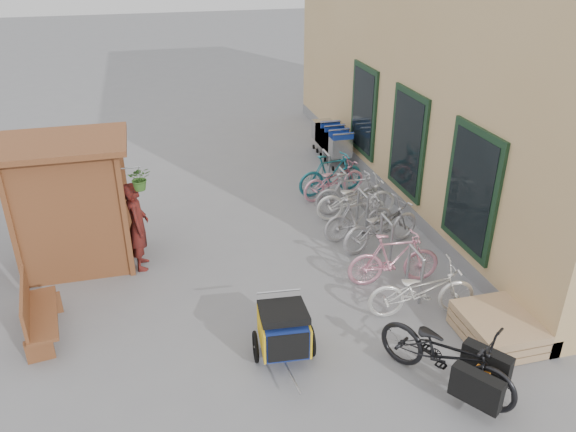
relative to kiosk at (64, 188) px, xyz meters
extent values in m
plane|color=gray|center=(3.28, -2.47, -1.55)|extent=(80.00, 80.00, 0.00)
cube|color=tan|center=(9.78, 2.03, 1.95)|extent=(6.00, 13.00, 7.00)
cube|color=gray|center=(6.86, 2.03, -1.40)|extent=(0.18, 13.00, 0.30)
cube|color=#15301C|center=(6.75, -1.97, 0.05)|extent=(0.06, 1.50, 2.20)
cube|color=black|center=(6.72, -1.97, 0.05)|extent=(0.02, 1.25, 1.95)
cube|color=#15301C|center=(6.75, 0.53, 0.05)|extent=(0.06, 1.50, 2.20)
cube|color=black|center=(6.72, 0.53, 0.05)|extent=(0.02, 1.25, 1.95)
cube|color=#15301C|center=(6.75, 3.03, 0.05)|extent=(0.06, 1.50, 2.20)
cube|color=black|center=(6.72, 3.03, 0.05)|extent=(0.02, 1.25, 1.95)
cube|color=brown|center=(-0.82, -0.62, -0.40)|extent=(0.09, 0.09, 2.30)
cube|color=brown|center=(0.98, -0.62, -0.40)|extent=(0.09, 0.09, 2.30)
cube|color=brown|center=(-0.82, 0.68, -0.40)|extent=(0.09, 0.09, 2.30)
cube|color=brown|center=(0.98, 0.68, -0.40)|extent=(0.09, 0.09, 2.30)
cube|color=brown|center=(-0.79, 0.03, -0.40)|extent=(0.05, 1.30, 2.30)
cube|color=brown|center=(0.08, -0.59, -0.40)|extent=(1.80, 0.05, 2.30)
cube|color=brown|center=(0.08, 0.65, -0.40)|extent=(1.80, 0.05, 2.30)
cube|color=brown|center=(0.08, 0.03, 0.80)|extent=(2.15, 1.65, 0.10)
cube|color=brown|center=(-0.12, 0.03, -0.65)|extent=(1.30, 1.15, 0.04)
cube|color=brown|center=(-0.12, 0.03, -0.05)|extent=(1.30, 1.15, 0.04)
cylinder|color=#A5A8AD|center=(1.16, -0.62, 0.50)|extent=(0.36, 0.02, 0.02)
imported|color=#356222|center=(1.31, -0.62, 0.30)|extent=(0.38, 0.33, 0.42)
cylinder|color=#A5A8AD|center=(5.58, -2.72, -1.13)|extent=(0.05, 0.05, 0.84)
cylinder|color=#A5A8AD|center=(5.58, -2.22, -1.13)|extent=(0.05, 0.05, 0.84)
cylinder|color=#A5A8AD|center=(5.58, -2.47, -0.71)|extent=(0.05, 0.50, 0.05)
cylinder|color=#A5A8AD|center=(5.58, -1.52, -1.13)|extent=(0.05, 0.05, 0.84)
cylinder|color=#A5A8AD|center=(5.58, -1.02, -1.13)|extent=(0.05, 0.05, 0.84)
cylinder|color=#A5A8AD|center=(5.58, -1.27, -0.71)|extent=(0.05, 0.50, 0.05)
cylinder|color=#A5A8AD|center=(5.58, -0.32, -1.13)|extent=(0.05, 0.05, 0.84)
cylinder|color=#A5A8AD|center=(5.58, 0.18, -1.13)|extent=(0.05, 0.05, 0.84)
cylinder|color=#A5A8AD|center=(5.58, -0.07, -0.71)|extent=(0.05, 0.50, 0.05)
cylinder|color=#A5A8AD|center=(5.58, 0.88, -1.13)|extent=(0.05, 0.05, 0.84)
cylinder|color=#A5A8AD|center=(5.58, 1.38, -1.13)|extent=(0.05, 0.05, 0.84)
cylinder|color=#A5A8AD|center=(5.58, 1.13, -0.71)|extent=(0.05, 0.50, 0.05)
cylinder|color=#A5A8AD|center=(5.58, 2.08, -1.13)|extent=(0.05, 0.05, 0.84)
cylinder|color=#A5A8AD|center=(5.58, 2.58, -1.13)|extent=(0.05, 0.05, 0.84)
cylinder|color=#A5A8AD|center=(5.58, 2.33, -0.71)|extent=(0.05, 0.50, 0.05)
cube|color=tan|center=(6.28, -3.87, -1.48)|extent=(1.00, 1.20, 0.12)
cube|color=tan|center=(6.28, -3.87, -1.34)|extent=(1.00, 1.20, 0.12)
cube|color=tan|center=(6.28, -3.87, -1.20)|extent=(1.00, 1.20, 0.12)
cube|color=brown|center=(-0.32, -2.07, -1.15)|extent=(0.62, 1.47, 0.06)
cube|color=brown|center=(-0.51, -2.07, -0.89)|extent=(0.24, 1.42, 0.47)
cube|color=brown|center=(-0.32, -2.64, -1.36)|extent=(0.38, 0.11, 0.38)
cube|color=brown|center=(-0.32, -1.50, -1.36)|extent=(0.38, 0.11, 0.38)
cube|color=silver|center=(6.28, 3.54, -0.96)|extent=(0.54, 0.84, 0.51)
cube|color=#1A3AA9|center=(6.28, 3.11, -0.61)|extent=(0.54, 0.04, 0.18)
cylinder|color=silver|center=(6.28, 3.08, -0.54)|extent=(0.57, 0.04, 0.04)
cylinder|color=black|center=(6.06, 3.19, -1.49)|extent=(0.04, 0.12, 0.12)
cube|color=silver|center=(6.28, 3.88, -0.96)|extent=(0.54, 0.84, 0.51)
cube|color=#1A3AA9|center=(6.28, 3.46, -0.61)|extent=(0.54, 0.04, 0.18)
cylinder|color=silver|center=(6.28, 3.43, -0.54)|extent=(0.57, 0.04, 0.04)
cylinder|color=black|center=(6.06, 3.54, -1.49)|extent=(0.04, 0.12, 0.12)
cube|color=silver|center=(6.28, 4.23, -0.96)|extent=(0.54, 0.84, 0.51)
cube|color=#1A3AA9|center=(6.28, 3.80, -0.61)|extent=(0.54, 0.04, 0.18)
cylinder|color=silver|center=(6.28, 3.78, -0.54)|extent=(0.57, 0.04, 0.04)
cylinder|color=black|center=(6.06, 3.88, -1.49)|extent=(0.04, 0.12, 0.12)
cube|color=silver|center=(6.28, 4.58, -0.96)|extent=(0.54, 0.84, 0.51)
cube|color=#1A3AA9|center=(6.28, 4.15, -0.61)|extent=(0.54, 0.04, 0.18)
cylinder|color=silver|center=(6.28, 4.12, -0.54)|extent=(0.57, 0.04, 0.04)
cylinder|color=black|center=(6.06, 4.23, -1.49)|extent=(0.04, 0.12, 0.12)
cube|color=navy|center=(3.08, -3.42, -1.09)|extent=(0.67, 0.85, 0.47)
cube|color=yellow|center=(2.76, -3.39, -1.09)|extent=(0.10, 0.80, 0.47)
cube|color=yellow|center=(3.40, -3.44, -1.09)|extent=(0.10, 0.80, 0.47)
cube|color=black|center=(3.05, -3.83, -1.07)|extent=(0.57, 0.08, 0.43)
cube|color=black|center=(3.09, -3.37, -0.81)|extent=(0.72, 0.82, 0.23)
torus|color=black|center=(2.67, -3.38, -1.34)|extent=(0.09, 0.47, 0.46)
torus|color=black|center=(3.49, -3.45, -1.34)|extent=(0.09, 0.47, 0.46)
cylinder|color=#B7B7BC|center=(3.02, -4.09, -1.34)|extent=(0.09, 0.68, 0.03)
cylinder|color=#B7B7BC|center=(3.12, -2.98, -0.72)|extent=(0.64, 0.08, 0.03)
imported|color=black|center=(5.03, -4.52, -1.03)|extent=(1.68, 2.04, 1.05)
cube|color=black|center=(5.13, -5.11, -1.10)|extent=(0.51, 0.64, 0.45)
cube|color=black|center=(5.49, -4.75, -1.10)|extent=(0.51, 0.64, 0.45)
cube|color=orange|center=(5.31, -4.93, -1.05)|extent=(0.20, 0.22, 0.12)
imported|color=maroon|center=(1.15, -0.36, -0.71)|extent=(0.41, 0.61, 1.68)
imported|color=white|center=(5.45, -2.98, -1.09)|extent=(1.81, 0.82, 0.92)
imported|color=#F59EB7|center=(5.39, -2.04, -1.06)|extent=(1.67, 0.61, 0.98)
imported|color=#B4B3B8|center=(5.68, -0.78, -1.09)|extent=(1.87, 1.07, 0.93)
imported|color=#B4B3B8|center=(5.39, -0.35, -1.09)|extent=(1.57, 0.64, 0.92)
imported|color=white|center=(5.66, 0.51, -1.09)|extent=(1.76, 0.67, 0.92)
imported|color=#B4B3B8|center=(5.64, 0.75, -1.07)|extent=(1.63, 0.58, 0.96)
imported|color=#F59EB7|center=(5.55, 1.66, -1.12)|extent=(1.73, 0.98, 0.86)
imported|color=teal|center=(5.55, 1.86, -1.06)|extent=(1.69, 0.71, 0.98)
camera|label=1|loc=(1.54, -9.62, 3.95)|focal=35.00mm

